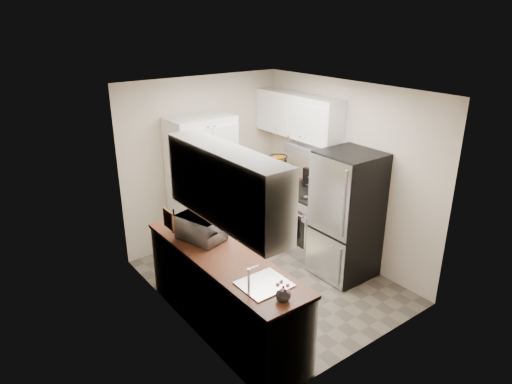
# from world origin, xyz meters

# --- Properties ---
(ground) EXTENTS (3.20, 3.20, 0.00)m
(ground) POSITION_xyz_m (0.00, 0.00, 0.00)
(ground) COLOR #665B4C
(ground) RESTS_ON ground
(room_shell) EXTENTS (2.64, 3.24, 2.52)m
(room_shell) POSITION_xyz_m (-0.02, -0.01, 1.63)
(room_shell) COLOR beige
(room_shell) RESTS_ON ground
(pantry_cabinet) EXTENTS (0.90, 0.55, 2.00)m
(pantry_cabinet) POSITION_xyz_m (-0.20, 1.32, 1.00)
(pantry_cabinet) COLOR white
(pantry_cabinet) RESTS_ON ground
(base_cabinet_left) EXTENTS (0.60, 2.30, 0.88)m
(base_cabinet_left) POSITION_xyz_m (-0.99, -0.43, 0.44)
(base_cabinet_left) COLOR white
(base_cabinet_left) RESTS_ON ground
(countertop_left) EXTENTS (0.63, 2.33, 0.04)m
(countertop_left) POSITION_xyz_m (-0.99, -0.43, 0.90)
(countertop_left) COLOR brown
(countertop_left) RESTS_ON base_cabinet_left
(base_cabinet_right) EXTENTS (0.60, 0.80, 0.88)m
(base_cabinet_right) POSITION_xyz_m (0.99, 1.19, 0.44)
(base_cabinet_right) COLOR white
(base_cabinet_right) RESTS_ON ground
(countertop_right) EXTENTS (0.63, 0.83, 0.04)m
(countertop_right) POSITION_xyz_m (0.99, 1.19, 0.90)
(countertop_right) COLOR brown
(countertop_right) RESTS_ON base_cabinet_right
(electric_range) EXTENTS (0.71, 0.78, 1.13)m
(electric_range) POSITION_xyz_m (0.97, 0.39, 0.48)
(electric_range) COLOR #B7B7BC
(electric_range) RESTS_ON ground
(refrigerator) EXTENTS (0.70, 0.72, 1.70)m
(refrigerator) POSITION_xyz_m (0.94, -0.41, 0.85)
(refrigerator) COLOR #B7B7BC
(refrigerator) RESTS_ON ground
(microwave) EXTENTS (0.49, 0.60, 0.29)m
(microwave) POSITION_xyz_m (-0.98, 0.01, 1.06)
(microwave) COLOR silver
(microwave) RESTS_ON countertop_left
(wine_bottle) EXTENTS (0.07, 0.07, 0.26)m
(wine_bottle) POSITION_xyz_m (-1.14, 0.37, 1.05)
(wine_bottle) COLOR black
(wine_bottle) RESTS_ON countertop_left
(flower_vase) EXTENTS (0.18, 0.18, 0.14)m
(flower_vase) POSITION_xyz_m (-1.01, -1.45, 0.99)
(flower_vase) COLOR silver
(flower_vase) RESTS_ON countertop_left
(cutting_board) EXTENTS (0.06, 0.24, 0.30)m
(cutting_board) POSITION_xyz_m (-0.81, 0.59, 1.07)
(cutting_board) COLOR #4B8A31
(cutting_board) RESTS_ON countertop_left
(toaster_oven) EXTENTS (0.48, 0.53, 0.25)m
(toaster_oven) POSITION_xyz_m (1.09, 1.16, 1.04)
(toaster_oven) COLOR silver
(toaster_oven) RESTS_ON countertop_right
(fruit_basket) EXTENTS (0.34, 0.34, 0.12)m
(fruit_basket) POSITION_xyz_m (1.07, 1.16, 1.23)
(fruit_basket) COLOR orange
(fruit_basket) RESTS_ON toaster_oven
(kitchen_mat) EXTENTS (0.50, 0.76, 0.01)m
(kitchen_mat) POSITION_xyz_m (-0.00, 0.53, 0.01)
(kitchen_mat) COLOR beige
(kitchen_mat) RESTS_ON ground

